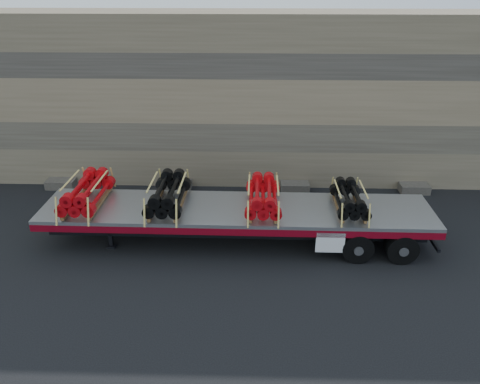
{
  "coord_description": "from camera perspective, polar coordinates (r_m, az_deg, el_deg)",
  "views": [
    {
      "loc": [
        0.24,
        -13.33,
        8.42
      ],
      "look_at": [
        -0.21,
        1.09,
        1.6
      ],
      "focal_mm": 35.0,
      "sensor_mm": 36.0,
      "label": 1
    }
  ],
  "objects": [
    {
      "name": "ground",
      "position": [
        15.77,
        0.64,
        -6.97
      ],
      "size": [
        120.0,
        120.0,
        0.0
      ],
      "primitive_type": "plane",
      "color": "black",
      "rests_on": "ground"
    },
    {
      "name": "bundle_midfront",
      "position": [
        15.66,
        -8.77,
        -0.31
      ],
      "size": [
        1.23,
        2.42,
        0.86
      ],
      "primitive_type": null,
      "rotation": [
        0.0,
        0.0,
        -0.01
      ],
      "color": "black",
      "rests_on": "trailer"
    },
    {
      "name": "bundle_front",
      "position": [
        16.4,
        -18.19,
        -0.12
      ],
      "size": [
        1.24,
        2.45,
        0.87
      ],
      "primitive_type": null,
      "rotation": [
        0.0,
        0.0,
        -0.01
      ],
      "color": "red",
      "rests_on": "trailer"
    },
    {
      "name": "bundle_rear",
      "position": [
        15.71,
        13.2,
        -0.9
      ],
      "size": [
        1.04,
        2.05,
        0.73
      ],
      "primitive_type": null,
      "rotation": [
        0.0,
        0.0,
        -0.01
      ],
      "color": "black",
      "rests_on": "trailer"
    },
    {
      "name": "trailer",
      "position": [
        15.9,
        -0.45,
        -3.96
      ],
      "size": [
        13.01,
        2.62,
        1.3
      ],
      "primitive_type": null,
      "rotation": [
        0.0,
        0.0,
        -0.01
      ],
      "color": "#B3B6BB",
      "rests_on": "ground"
    },
    {
      "name": "bundle_midrear",
      "position": [
        15.4,
        2.83,
        -0.59
      ],
      "size": [
        1.16,
        2.3,
        0.81
      ],
      "primitive_type": null,
      "rotation": [
        0.0,
        0.0,
        -0.01
      ],
      "color": "red",
      "rests_on": "trailer"
    },
    {
      "name": "rock_wall",
      "position": [
        20.44,
        1.08,
        11.37
      ],
      "size": [
        44.0,
        3.0,
        7.0
      ],
      "primitive_type": "cube",
      "color": "#7A6B54",
      "rests_on": "ground"
    }
  ]
}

